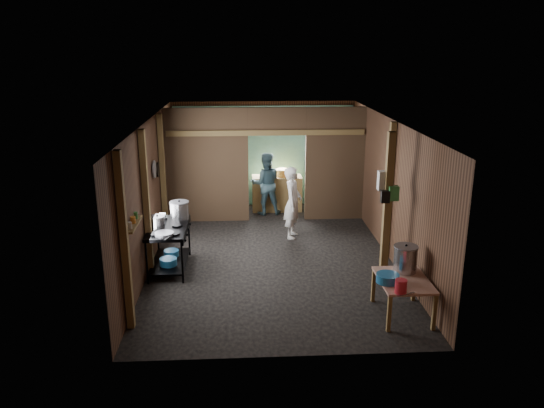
{
  "coord_description": "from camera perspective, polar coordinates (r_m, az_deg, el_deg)",
  "views": [
    {
      "loc": [
        -0.54,
        -9.57,
        3.93
      ],
      "look_at": [
        0.0,
        -0.2,
        1.1
      ],
      "focal_mm": 35.08,
      "sensor_mm": 36.0,
      "label": 1
    }
  ],
  "objects": [
    {
      "name": "wash_basin",
      "position": [
        8.02,
        12.3,
        -7.77
      ],
      "size": [
        0.38,
        0.38,
        0.13
      ],
      "primitive_type": "cylinder",
      "rotation": [
        0.0,
        0.0,
        0.14
      ],
      "color": "#1E67A0",
      "rests_on": "prep_table"
    },
    {
      "name": "frying_pan",
      "position": [
        9.21,
        -11.49,
        -3.17
      ],
      "size": [
        0.48,
        0.62,
        0.07
      ],
      "primitive_type": null,
      "rotation": [
        0.0,
        0.0,
        -0.34
      ],
      "color": "gray",
      "rests_on": "gas_range"
    },
    {
      "name": "wall_clock",
      "position": [
        13.15,
        0.19,
        7.9
      ],
      "size": [
        0.2,
        0.03,
        0.2
      ],
      "primitive_type": "cylinder",
      "rotation": [
        1.57,
        0.0,
        0.0
      ],
      "color": "silver",
      "rests_on": "wall_back"
    },
    {
      "name": "post_free",
      "position": [
        9.0,
        12.25,
        -0.6
      ],
      "size": [
        0.12,
        0.12,
        2.6
      ],
      "primitive_type": "cube",
      "color": "brown",
      "rests_on": "floor"
    },
    {
      "name": "partition_left",
      "position": [
        12.09,
        -6.95,
        4.08
      ],
      "size": [
        1.85,
        0.1,
        2.6
      ],
      "primitive_type": "cube",
      "color": "#4D3724",
      "rests_on": "floor"
    },
    {
      "name": "stove_pot_large",
      "position": [
        9.97,
        -9.88,
        -0.73
      ],
      "size": [
        0.41,
        0.41,
        0.36
      ],
      "primitive_type": null,
      "rotation": [
        0.0,
        0.0,
        0.18
      ],
      "color": "#B2B3B7",
      "rests_on": "gas_range"
    },
    {
      "name": "bag_white",
      "position": [
        8.94,
        11.99,
        2.48
      ],
      "size": [
        0.22,
        0.15,
        0.32
      ],
      "primitive_type": "cube",
      "color": "silver",
      "rests_on": "post_free"
    },
    {
      "name": "bag_black",
      "position": [
        8.84,
        12.04,
        0.78
      ],
      "size": [
        0.14,
        0.1,
        0.2
      ],
      "primitive_type": "cube",
      "color": "black",
      "rests_on": "post_free"
    },
    {
      "name": "blue_tub_back",
      "position": [
        10.07,
        -10.75,
        -5.2
      ],
      "size": [
        0.28,
        0.28,
        0.11
      ],
      "primitive_type": "cylinder",
      "color": "#1E67A0",
      "rests_on": "gas_range"
    },
    {
      "name": "gas_range",
      "position": [
        9.79,
        -10.97,
        -4.63
      ],
      "size": [
        0.71,
        1.38,
        0.81
      ],
      "primitive_type": null,
      "color": "black",
      "rests_on": "floor"
    },
    {
      "name": "pan_lid_small",
      "position": [
        10.77,
        -12.15,
        3.63
      ],
      "size": [
        0.03,
        0.3,
        0.3
      ],
      "primitive_type": "cylinder",
      "rotation": [
        0.0,
        1.57,
        0.0
      ],
      "color": "black",
      "rests_on": "wall_left"
    },
    {
      "name": "ceiling",
      "position": [
        9.68,
        -0.07,
        8.88
      ],
      "size": [
        4.5,
        7.0,
        0.0
      ],
      "primitive_type": "cube",
      "color": "#474644",
      "rests_on": "ground"
    },
    {
      "name": "wall_front",
      "position": [
        6.64,
        1.64,
        -6.56
      ],
      "size": [
        4.5,
        0.0,
        2.6
      ],
      "primitive_type": "cube",
      "color": "brown",
      "rests_on": "ground"
    },
    {
      "name": "knife",
      "position": [
        7.72,
        14.16,
        -9.37
      ],
      "size": [
        0.29,
        0.13,
        0.01
      ],
      "primitive_type": "cube",
      "rotation": [
        0.0,
        0.0,
        0.34
      ],
      "color": "#B2B3B7",
      "rests_on": "prep_table"
    },
    {
      "name": "post_left_a",
      "position": [
        7.63,
        -15.54,
        -4.03
      ],
      "size": [
        0.1,
        0.12,
        2.6
      ],
      "primitive_type": "cube",
      "color": "brown",
      "rests_on": "floor"
    },
    {
      "name": "wall_right",
      "position": [
        10.31,
        12.52,
        1.59
      ],
      "size": [
        0.0,
        7.0,
        2.6
      ],
      "primitive_type": "cube",
      "color": "brown",
      "rests_on": "ground"
    },
    {
      "name": "stove_pot_med",
      "position": [
        9.59,
        -12.19,
        -1.94
      ],
      "size": [
        0.36,
        0.36,
        0.24
      ],
      "primitive_type": null,
      "rotation": [
        0.0,
        0.0,
        -0.38
      ],
      "color": "#B2B3B7",
      "rests_on": "gas_range"
    },
    {
      "name": "cook",
      "position": [
        11.1,
        2.24,
        0.16
      ],
      "size": [
        0.49,
        0.63,
        1.52
      ],
      "primitive_type": "imported",
      "rotation": [
        0.0,
        0.0,
        1.32
      ],
      "color": "white",
      "rests_on": "floor"
    },
    {
      "name": "partition_right",
      "position": [
        12.25,
        6.75,
        4.26
      ],
      "size": [
        1.35,
        0.1,
        2.6
      ],
      "primitive_type": "cube",
      "color": "#4D3724",
      "rests_on": "floor"
    },
    {
      "name": "blue_tub_front",
      "position": [
        9.67,
        -11.06,
        -6.09
      ],
      "size": [
        0.31,
        0.31,
        0.13
      ],
      "primitive_type": "cylinder",
      "color": "#1E67A0",
      "rests_on": "gas_range"
    },
    {
      "name": "wall_back",
      "position": [
        13.35,
        -0.91,
        5.41
      ],
      "size": [
        4.5,
        0.0,
        2.6
      ],
      "primitive_type": "cube",
      "color": "brown",
      "rests_on": "ground"
    },
    {
      "name": "post_left_c",
      "position": [
        11.21,
        -11.63,
        2.86
      ],
      "size": [
        0.1,
        0.12,
        2.6
      ],
      "primitive_type": "cube",
      "color": "brown",
      "rests_on": "floor"
    },
    {
      "name": "wall_left",
      "position": [
        10.07,
        -12.95,
        1.21
      ],
      "size": [
        0.0,
        7.0,
        2.6
      ],
      "primitive_type": "cube",
      "color": "brown",
      "rests_on": "ground"
    },
    {
      "name": "floor",
      "position": [
        10.36,
        -0.06,
        -5.51
      ],
      "size": [
        4.5,
        7.0,
        0.0
      ],
      "primitive_type": "cube",
      "color": "black",
      "rests_on": "ground"
    },
    {
      "name": "cross_beam",
      "position": [
        11.89,
        -0.65,
        7.67
      ],
      "size": [
        4.4,
        0.12,
        0.12
      ],
      "primitive_type": "cube",
      "color": "brown",
      "rests_on": "wall_left"
    },
    {
      "name": "jar_green",
      "position": [
        8.24,
        -14.42,
        -1.18
      ],
      "size": [
        0.06,
        0.06,
        0.1
      ],
      "primitive_type": "cylinder",
      "color": "#359044",
      "rests_on": "wall_shelf"
    },
    {
      "name": "prep_table",
      "position": [
        8.31,
        13.82,
        -9.68
      ],
      "size": [
        0.72,
        1.0,
        0.59
      ],
      "primitive_type": null,
      "color": "tan",
      "rests_on": "floor"
    },
    {
      "name": "pan_lid_big",
      "position": [
        10.37,
        -12.51,
        3.67
      ],
      "size": [
        0.03,
        0.34,
        0.34
      ],
      "primitive_type": "cylinder",
      "rotation": [
        0.0,
        1.57,
        0.0
      ],
      "color": "gray",
      "rests_on": "wall_left"
    },
    {
      "name": "worker_back",
      "position": [
        12.65,
        -0.67,
        2.2
      ],
      "size": [
        0.75,
        0.6,
        1.5
      ],
      "primitive_type": "imported",
      "rotation": [
        0.0,
        0.0,
        3.19
      ],
      "color": "#3B5B68",
      "rests_on": "floor"
    },
    {
      "name": "turquoise_panel",
      "position": [
        13.3,
        -0.9,
        5.14
      ],
      "size": [
        4.4,
        0.06,
        2.5
      ],
      "primitive_type": "cube",
      "color": "#62AA9D",
      "rests_on": "wall_back"
    },
    {
      "name": "yellow_tub",
      "position": [
        12.91,
        1.14,
        3.38
      ],
      "size": [
        0.32,
        0.32,
        0.18
      ],
      "primitive_type": "cylinder",
      "color": "orange",
      "rests_on": "back_counter"
    },
    {
      "name": "back_counter",
      "position": [
        13.03,
        0.53,
        1.17
      ],
      "size": [
        1.2,
        0.5,
        0.85
      ],
      "primitive_type": "cube",
      "color": "brown",
      "rests_on": "floor"
    },
    {
      "name": "jar_white",
      "position": [
        7.8,
        -15.05,
        -2.24
      ],
      "size": [
        0.07,
        0.07,
        0.1
      ],
      "primitive_type": "cylinder",
      "color": "silver",
      "rests_on": "wall_shelf"
    },
    {
      "name": "bag_green",
      "position": [
        8.88,
        12.9,
        1.14
      ],
      "size": [
        0.16,
        0.12,
        0.24
      ],
      "primitive_type": "cube",
      "color": "#359044",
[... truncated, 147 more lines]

